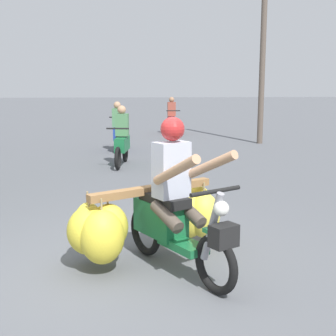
% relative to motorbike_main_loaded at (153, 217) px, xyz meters
% --- Properties ---
extents(ground_plane, '(120.00, 120.00, 0.00)m').
position_rel_motorbike_main_loaded_xyz_m(ground_plane, '(-0.42, -0.37, -0.49)').
color(ground_plane, '#56595E').
extents(motorbike_main_loaded, '(1.83, 1.92, 1.58)m').
position_rel_motorbike_main_loaded_xyz_m(motorbike_main_loaded, '(0.00, 0.00, 0.00)').
color(motorbike_main_loaded, black).
rests_on(motorbike_main_loaded, ground).
extents(motorbike_distant_ahead_left, '(0.50, 1.62, 1.40)m').
position_rel_motorbike_main_loaded_xyz_m(motorbike_distant_ahead_left, '(1.46, 12.69, 0.08)').
color(motorbike_distant_ahead_left, black).
rests_on(motorbike_distant_ahead_left, ground).
extents(motorbike_distant_ahead_right, '(0.50, 1.62, 1.40)m').
position_rel_motorbike_main_loaded_xyz_m(motorbike_distant_ahead_right, '(-0.51, 8.44, 0.08)').
color(motorbike_distant_ahead_right, black).
rests_on(motorbike_distant_ahead_right, ground).
extents(motorbike_distant_far_ahead, '(0.53, 1.61, 1.40)m').
position_rel_motorbike_main_loaded_xyz_m(motorbike_distant_far_ahead, '(-0.37, 6.06, 0.08)').
color(motorbike_distant_far_ahead, black).
rests_on(motorbike_distant_far_ahead, ground).
extents(utility_pole, '(0.18, 0.18, 6.29)m').
position_rel_motorbike_main_loaded_xyz_m(utility_pole, '(4.01, 9.71, 2.66)').
color(utility_pole, brown).
rests_on(utility_pole, ground).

